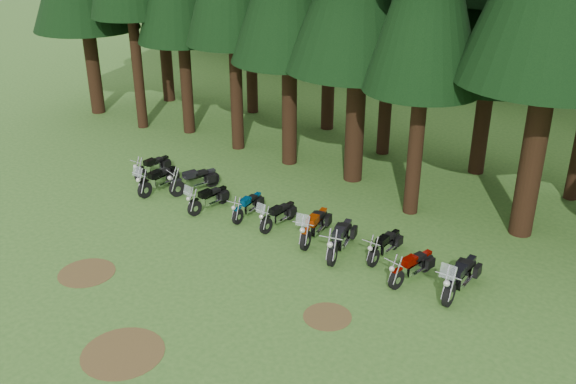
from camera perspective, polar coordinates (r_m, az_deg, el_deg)
name	(u,v)px	position (r m, az deg, el deg)	size (l,w,h in m)	color
ground	(199,275)	(20.68, -7.90, -7.32)	(120.00, 120.00, 0.00)	#325F21
decid_3	(418,11)	(41.79, 11.48, 15.46)	(6.12, 5.95, 7.65)	black
decid_4	(527,21)	(40.78, 20.44, 14.03)	(5.93, 5.76, 7.41)	black
dirt_patch_0	(87,273)	(21.57, -17.46, -6.86)	(1.80, 1.80, 0.01)	#4C3D1E
dirt_patch_1	(327,316)	(18.68, 3.52, -10.98)	(1.40, 1.40, 0.01)	#4C3D1E
dirt_patch_2	(123,353)	(17.89, -14.46, -13.68)	(2.20, 2.20, 0.01)	#4C3D1E
motorcycle_0	(153,167)	(27.97, -11.89, 2.17)	(0.28, 2.02, 0.82)	black
motorcycle_1	(159,180)	(26.47, -11.43, 1.04)	(0.43, 2.28, 1.44)	black
motorcycle_2	(195,181)	(26.19, -8.29, 0.99)	(0.83, 2.19, 0.92)	black
motorcycle_3	(209,199)	(24.61, -7.07, -0.63)	(0.51, 2.08, 1.31)	black
motorcycle_4	(248,206)	(23.95, -3.59, -1.29)	(0.37, 1.96, 0.80)	black
motorcycle_5	(278,216)	(23.18, -0.89, -2.12)	(0.38, 2.02, 1.27)	black
motorcycle_6	(314,227)	(22.30, 2.35, -3.09)	(0.77, 2.35, 1.48)	black
motorcycle_7	(340,240)	(21.50, 4.66, -4.28)	(0.74, 2.35, 0.97)	black
motorcycle_8	(385,246)	(21.46, 8.58, -4.79)	(0.30, 2.02, 0.82)	black
motorcycle_9	(412,268)	(20.40, 10.97, -6.61)	(0.58, 2.09, 0.86)	black
motorcycle_10	(460,278)	(20.05, 15.04, -7.40)	(0.46, 2.44, 1.54)	black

